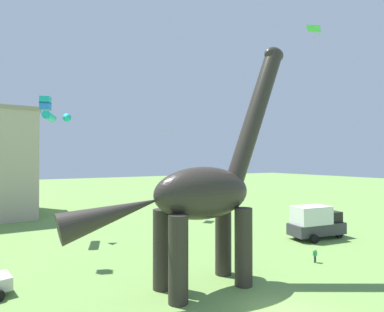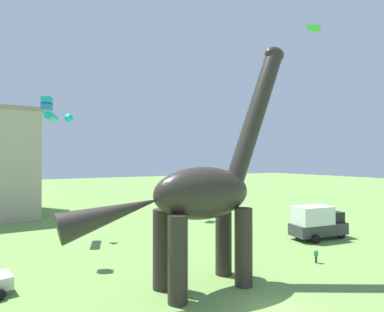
% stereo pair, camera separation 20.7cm
% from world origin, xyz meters
% --- Properties ---
extents(dinosaur_sculpture, '(15.00, 3.18, 15.68)m').
position_xyz_m(dinosaur_sculpture, '(-1.59, 5.01, 5.67)').
color(dinosaur_sculpture, '#2D2823').
rests_on(dinosaur_sculpture, ground_plane).
extents(parked_box_truck, '(5.86, 2.94, 3.20)m').
position_xyz_m(parked_box_truck, '(14.01, 8.90, 1.65)').
color(parked_box_truck, '#38383D').
rests_on(parked_box_truck, ground_plane).
extents(person_far_spectator, '(0.38, 0.17, 1.02)m').
position_xyz_m(person_far_spectator, '(8.02, 4.43, 0.62)').
color(person_far_spectator, '#2D3347').
rests_on(person_far_spectator, ground_plane).
extents(kite_far_right, '(2.78, 2.95, 0.83)m').
position_xyz_m(kite_far_right, '(-8.19, 22.17, 11.96)').
color(kite_far_right, '#19B2B7').
extents(kite_mid_center, '(1.14, 1.08, 1.16)m').
position_xyz_m(kite_mid_center, '(2.55, 0.23, 14.78)').
color(kite_mid_center, green).
extents(kite_near_low, '(0.91, 0.91, 1.02)m').
position_xyz_m(kite_near_low, '(-9.39, 15.35, 12.05)').
color(kite_near_low, '#19B2B7').
extents(kite_drifting, '(2.09, 2.02, 0.25)m').
position_xyz_m(kite_drifting, '(6.08, 25.29, 11.45)').
color(kite_drifting, green).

